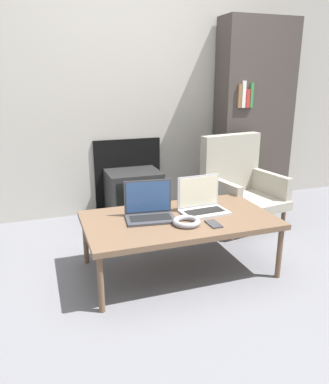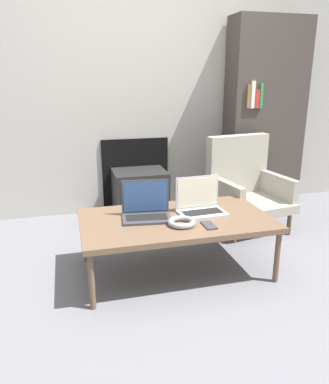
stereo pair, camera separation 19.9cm
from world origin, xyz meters
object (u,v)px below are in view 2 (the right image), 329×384
at_px(phone, 209,225).
at_px(tv, 140,194).
at_px(laptop_left, 146,209).
at_px(headphones, 182,222).
at_px(armchair, 244,184).
at_px(laptop_right, 200,204).

bearing_deg(phone, tv, 98.37).
bearing_deg(laptop_left, phone, -28.09).
distance_m(phone, tv, 1.33).
height_order(headphones, phone, headphones).
relative_size(headphones, armchair, 0.23).
bearing_deg(laptop_right, headphones, -138.92).
xyz_separation_m(headphones, armchair, (0.84, 0.81, -0.03)).
relative_size(laptop_left, headphones, 1.89).
bearing_deg(laptop_right, phone, -100.62).
height_order(headphones, armchair, armchair).
relative_size(laptop_right, phone, 2.46).
xyz_separation_m(laptop_left, headphones, (0.19, -0.19, -0.04)).
bearing_deg(laptop_right, tv, 98.13).
xyz_separation_m(laptop_right, headphones, (-0.19, -0.19, -0.04)).
height_order(laptop_left, tv, laptop_left).
bearing_deg(armchair, laptop_left, -158.13).
xyz_separation_m(laptop_right, phone, (-0.03, -0.25, -0.06)).
distance_m(laptop_left, headphones, 0.27).
height_order(laptop_right, phone, laptop_right).
bearing_deg(headphones, armchair, 44.00).
height_order(laptop_right, armchair, armchair).
distance_m(laptop_right, armchair, 0.90).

